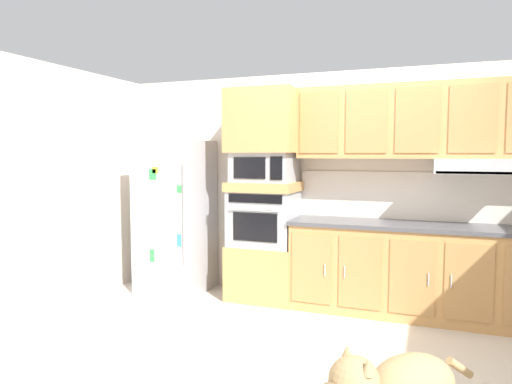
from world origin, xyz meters
TOP-DOWN VIEW (x-y plane):
  - ground_plane at (0.00, 0.00)m, footprint 9.60×9.60m
  - back_kitchen_wall at (0.00, 1.11)m, footprint 6.20×0.12m
  - side_panel_left at (-2.80, 0.00)m, footprint 0.12×7.10m
  - refrigerator at (-2.01, 0.68)m, footprint 0.76×0.73m
  - oven_base_cabinet at (-0.92, 0.75)m, footprint 0.74×0.62m
  - built_in_oven at (-0.92, 0.75)m, footprint 0.70×0.62m
  - appliance_mid_shelf at (-0.92, 0.75)m, footprint 0.74×0.62m
  - microwave at (-0.92, 0.75)m, footprint 0.64×0.54m
  - appliance_upper_cabinet at (-0.92, 0.75)m, footprint 0.74×0.62m
  - lower_cabinet_run at (0.89, 0.75)m, footprint 2.89×0.63m
  - countertop_slab at (0.89, 0.75)m, footprint 2.93×0.64m
  - backsplash_panel at (0.89, 1.04)m, footprint 2.93×0.02m
  - upper_cabinet_with_hood at (0.91, 0.87)m, footprint 2.89×0.48m

SIDE VIEW (x-z plane):
  - ground_plane at x=0.00m, z-range 0.00..0.00m
  - oven_base_cabinet at x=-0.92m, z-range 0.00..0.60m
  - lower_cabinet_run at x=0.89m, z-range 0.00..0.88m
  - refrigerator at x=-2.01m, z-range 0.00..1.76m
  - countertop_slab at x=0.89m, z-range 0.88..0.92m
  - built_in_oven at x=-0.92m, z-range 0.60..1.20m
  - backsplash_panel at x=0.89m, z-range 0.92..1.42m
  - back_kitchen_wall at x=0.00m, z-range 0.00..2.50m
  - side_panel_left at x=-2.80m, z-range 0.00..2.50m
  - appliance_mid_shelf at x=-0.92m, z-range 1.20..1.30m
  - microwave at x=-0.92m, z-range 1.30..1.62m
  - upper_cabinet_with_hood at x=0.91m, z-range 1.46..2.34m
  - appliance_upper_cabinet at x=-0.92m, z-range 1.62..2.30m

